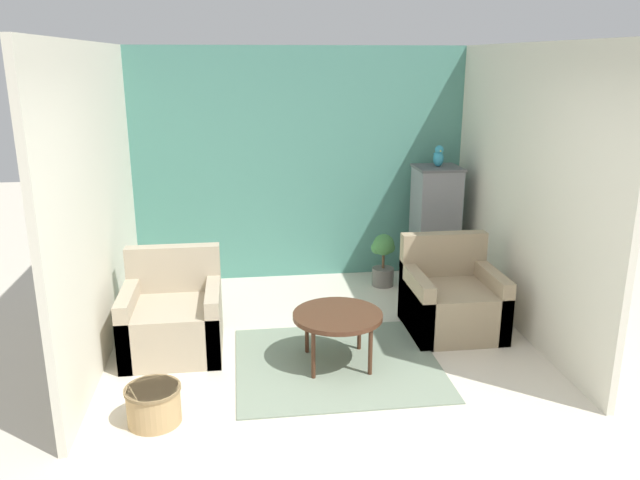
{
  "coord_description": "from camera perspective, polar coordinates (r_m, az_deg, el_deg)",
  "views": [
    {
      "loc": [
        -0.72,
        -3.71,
        2.53
      ],
      "look_at": [
        0.0,
        1.69,
        0.93
      ],
      "focal_mm": 35.0,
      "sensor_mm": 36.0,
      "label": 1
    }
  ],
  "objects": [
    {
      "name": "wicker_basket",
      "position": [
        4.76,
        -14.96,
        -14.23
      ],
      "size": [
        0.4,
        0.4,
        0.28
      ],
      "color": "tan",
      "rests_on": "ground_plane"
    },
    {
      "name": "armchair_left",
      "position": [
        5.72,
        -13.28,
        -7.11
      ],
      "size": [
        0.85,
        0.83,
        0.88
      ],
      "color": "tan",
      "rests_on": "ground_plane"
    },
    {
      "name": "coffee_table",
      "position": [
        5.27,
        1.62,
        -7.13
      ],
      "size": [
        0.76,
        0.76,
        0.47
      ],
      "color": "#472819",
      "rests_on": "ground_plane"
    },
    {
      "name": "armchair_right",
      "position": [
        6.11,
        11.93,
        -5.49
      ],
      "size": [
        0.85,
        0.83,
        0.88
      ],
      "color": "#9E896B",
      "rests_on": "ground_plane"
    },
    {
      "name": "wall_right",
      "position": [
        6.13,
        18.22,
        4.25
      ],
      "size": [
        0.06,
        3.37,
        2.66
      ],
      "color": "beige",
      "rests_on": "ground_plane"
    },
    {
      "name": "wall_back_accent",
      "position": [
        7.25,
        -1.8,
        6.82
      ],
      "size": [
        3.92,
        0.06,
        2.66
      ],
      "color": "#4C897A",
      "rests_on": "ground_plane"
    },
    {
      "name": "area_rug",
      "position": [
        5.46,
        1.59,
        -11.18
      ],
      "size": [
        1.72,
        1.55,
        0.01
      ],
      "color": "gray",
      "rests_on": "ground_plane"
    },
    {
      "name": "wall_left",
      "position": [
        5.66,
        -19.76,
        3.16
      ],
      "size": [
        0.06,
        3.37,
        2.66
      ],
      "color": "beige",
      "rests_on": "ground_plane"
    },
    {
      "name": "parrot",
      "position": [
        7.08,
        10.77,
        7.5
      ],
      "size": [
        0.11,
        0.2,
        0.24
      ],
      "color": "teal",
      "rests_on": "birdcage"
    },
    {
      "name": "birdcage",
      "position": [
        7.24,
        10.44,
        1.18
      ],
      "size": [
        0.59,
        0.59,
        1.36
      ],
      "color": "#555559",
      "rests_on": "ground_plane"
    },
    {
      "name": "potted_plant",
      "position": [
        7.15,
        5.8,
        -1.64
      ],
      "size": [
        0.27,
        0.25,
        0.61
      ],
      "color": "#66605B",
      "rests_on": "ground_plane"
    },
    {
      "name": "ground_plane",
      "position": [
        4.55,
        2.93,
        -17.45
      ],
      "size": [
        20.0,
        20.0,
        0.0
      ],
      "primitive_type": "plane",
      "color": "beige",
      "rests_on": "ground"
    }
  ]
}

